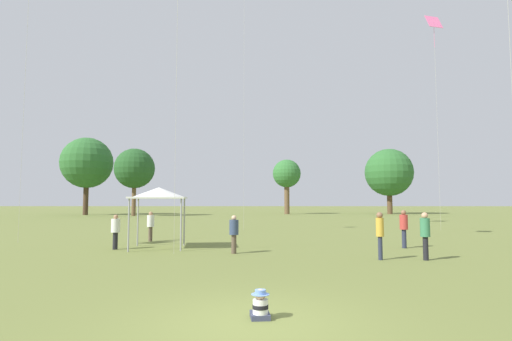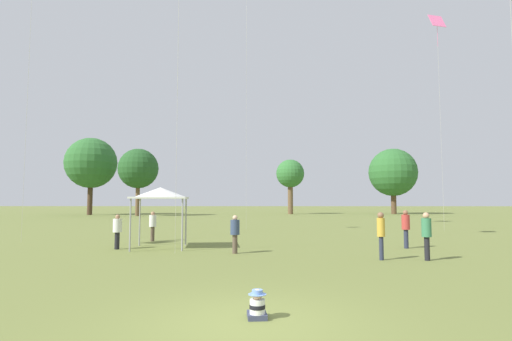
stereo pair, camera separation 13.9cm
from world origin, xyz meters
TOP-DOWN VIEW (x-y plane):
  - ground_plane at (0.00, 0.00)m, footprint 300.00×300.00m
  - seated_toddler at (0.16, 0.28)m, footprint 0.40×0.49m
  - person_standing_0 at (-6.35, 10.81)m, footprint 0.56×0.56m
  - person_standing_3 at (4.67, 7.71)m, footprint 0.35×0.35m
  - person_standing_4 at (6.89, 11.39)m, footprint 0.46×0.46m
  - person_standing_5 at (-5.71, 14.33)m, footprint 0.46×0.46m
  - person_standing_6 at (6.32, 7.63)m, footprint 0.49×0.49m
  - person_standing_7 at (-0.90, 9.45)m, footprint 0.49×0.49m
  - canopy_tent at (-4.51, 11.19)m, footprint 2.76×2.76m
  - kite_3 at (13.58, 22.38)m, footprint 1.33×0.88m
  - distant_tree_0 at (21.75, 58.69)m, footprint 7.83×7.83m
  - distant_tree_1 at (-17.81, 49.97)m, footprint 5.76×5.76m
  - distant_tree_2 at (4.76, 58.03)m, footprint 4.60×4.60m
  - distant_tree_3 at (-26.40, 53.78)m, footprint 7.80×7.80m

SIDE VIEW (x-z plane):
  - ground_plane at x=0.00m, z-range 0.00..0.00m
  - seated_toddler at x=0.16m, z-range -0.04..0.51m
  - person_standing_0 at x=-6.35m, z-range 0.13..1.70m
  - person_standing_7 at x=-0.90m, z-range 0.14..1.73m
  - person_standing_5 at x=-5.71m, z-range 0.14..1.75m
  - person_standing_4 at x=6.89m, z-range 0.17..1.93m
  - person_standing_6 at x=6.32m, z-range 0.18..1.94m
  - person_standing_3 at x=4.67m, z-range 0.20..1.97m
  - canopy_tent at x=-4.51m, z-range 1.12..3.93m
  - distant_tree_2 at x=4.76m, z-range 2.02..10.96m
  - distant_tree_1 at x=-17.81m, z-range 1.94..11.66m
  - distant_tree_0 at x=21.75m, z-range 1.44..12.21m
  - distant_tree_3 at x=-26.40m, z-range 2.02..13.95m
  - kite_3 at x=13.58m, z-range 7.18..23.61m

